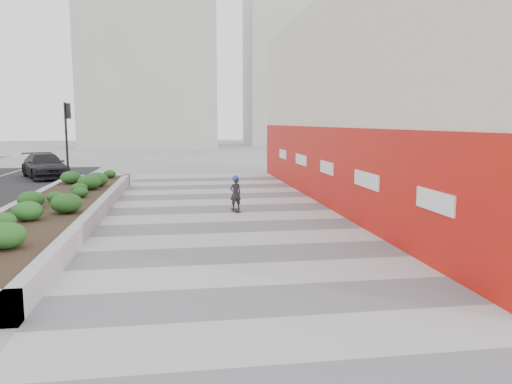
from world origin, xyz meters
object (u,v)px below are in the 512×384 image
planter (56,207)px  car_dark (45,166)px  traffic_signal_near (67,130)px  skateboarder (236,193)px

planter → car_dark: size_ratio=3.71×
traffic_signal_near → skateboarder: traffic_signal_near is taller
planter → car_dark: car_dark is taller
traffic_signal_near → car_dark: size_ratio=0.86×
traffic_signal_near → car_dark: (-1.88, 2.56, -2.06)m
traffic_signal_near → skateboarder: (7.70, -9.89, -2.09)m
traffic_signal_near → car_dark: bearing=126.2°
planter → skateboarder: skateboarder is taller
skateboarder → car_dark: car_dark is taller
planter → car_dark: (-3.61, 13.06, 0.29)m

